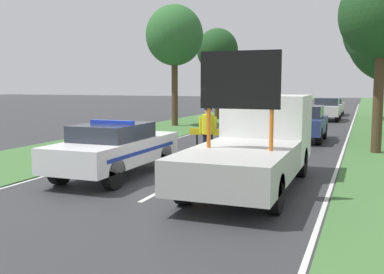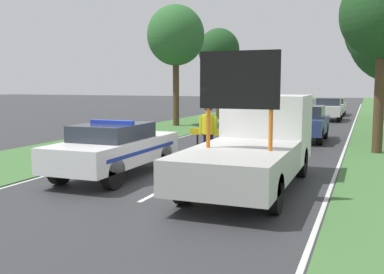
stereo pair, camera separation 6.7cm
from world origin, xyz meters
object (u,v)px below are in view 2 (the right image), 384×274
Objects in this scene: police_officer at (208,129)px; queued_car_hatch_blue at (305,123)px; queued_car_van_white at (329,109)px; roadside_tree_mid_left at (176,36)px; traffic_cone_centre_front at (190,175)px; pedestrian_civilian at (247,131)px; roadside_tree_near_right at (219,51)px; road_barrier at (226,135)px; roadside_tree_mid_right at (382,31)px; queued_car_suv_grey at (250,114)px; work_truck at (256,142)px; roadside_tree_near_left at (383,15)px; traffic_cone_near_police at (270,148)px; police_car at (115,148)px; queued_car_sedan_silver at (333,106)px.

police_officer is 0.46× the size of queued_car_hatch_blue.
queued_car_van_white is 0.57× the size of roadside_tree_mid_left.
police_officer is at bearing 102.67° from traffic_cone_centre_front.
traffic_cone_centre_front is 0.14× the size of queued_car_van_white.
police_officer is 0.24× the size of roadside_tree_mid_left.
roadside_tree_near_right is (-6.53, 16.97, 3.98)m from pedestrian_civilian.
pedestrian_civilian is (0.87, -0.39, 0.19)m from road_barrier.
queued_car_suv_grey is at bearing -133.47° from roadside_tree_mid_right.
traffic_cone_centre_front is 25.97m from roadside_tree_mid_right.
traffic_cone_centre_front is (-0.40, -4.27, -0.72)m from pedestrian_civilian.
work_truck is 10.30× the size of traffic_cone_centre_front.
queued_car_suv_grey is (-3.02, 12.61, -0.27)m from pedestrian_civilian.
pedestrian_civilian is 6.73m from roadside_tree_near_left.
queued_car_van_white is (0.08, 22.08, -0.26)m from work_truck.
roadside_tree_mid_right is at bearing -108.26° from police_officer.
traffic_cone_near_police is at bearing -152.37° from roadside_tree_near_left.
police_car is 25.99m from roadside_tree_mid_right.
work_truck is 16.46m from queued_car_suv_grey.
roadside_tree_near_left is at bearing -116.97° from work_truck.
queued_car_hatch_blue is at bearing 122.92° from queued_car_suv_grey.
roadside_tree_mid_left is at bearing 129.67° from traffic_cone_near_police.
traffic_cone_centre_front is at bearing 29.78° from work_truck.
queued_car_hatch_blue is 18.47m from queued_car_sedan_silver.
queued_car_van_white is (2.05, 18.36, 0.02)m from road_barrier.
roadside_tree_near_right is at bearing -71.99° from work_truck.
roadside_tree_mid_right is (3.38, 23.83, 5.26)m from work_truck.
roadside_tree_mid_right is at bearing -100.65° from work_truck.
pedestrian_civilian reaches higher than queued_car_hatch_blue.
work_truck is at bearing 125.32° from police_officer.
traffic_cone_centre_front is at bearing -73.90° from roadside_tree_near_right.
traffic_cone_near_police is at bearing -65.57° from roadside_tree_near_right.
pedestrian_civilian is at bearing 80.07° from queued_car_hatch_blue.
roadside_tree_mid_left reaches higher than traffic_cone_centre_front.
pedestrian_civilian reaches higher than road_barrier.
work_truck is at bearing 90.02° from queued_car_hatch_blue.
police_car is at bearing 169.21° from traffic_cone_centre_front.
roadside_tree_mid_left is (-8.44, 4.70, 4.67)m from queued_car_hatch_blue.
roadside_tree_mid_right reaches higher than queued_car_sedan_silver.
queued_car_suv_grey is (-4.11, 6.35, -0.09)m from queued_car_hatch_blue.
traffic_cone_near_police is (3.34, 5.29, -0.55)m from police_car.
queued_car_hatch_blue is at bearing 89.61° from queued_car_van_white.
roadside_tree_near_left is at bearing 13.16° from pedestrian_civilian.
work_truck is 0.94× the size of roadside_tree_near_right.
pedestrian_civilian is 21.66m from roadside_tree_mid_right.
roadside_tree_mid_right is (3.97, 19.02, 6.11)m from traffic_cone_near_police.
queued_car_sedan_silver reaches higher than traffic_cone_near_police.
police_officer is at bearing 165.46° from pedestrian_civilian.
work_truck is 8.39m from roadside_tree_near_left.
roadside_tree_near_right reaches higher than work_truck.
work_truck is 0.92× the size of roadside_tree_near_left.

